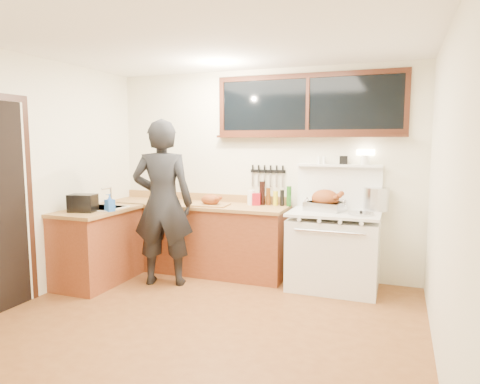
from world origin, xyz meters
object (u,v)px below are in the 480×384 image
at_px(vintage_stove, 334,248).
at_px(cutting_board, 211,201).
at_px(roast_turkey, 326,202).
at_px(man, 163,203).

xyz_separation_m(vintage_stove, cutting_board, (-1.52, -0.09, 0.49)).
distance_m(vintage_stove, roast_turkey, 0.55).
distance_m(cutting_board, roast_turkey, 1.41).
xyz_separation_m(vintage_stove, roast_turkey, (-0.12, 0.05, 0.53)).
bearing_deg(vintage_stove, man, -163.89).
xyz_separation_m(man, cutting_board, (0.41, 0.47, -0.02)).
xyz_separation_m(man, roast_turkey, (1.81, 0.61, 0.02)).
bearing_deg(cutting_board, vintage_stove, 3.23).
height_order(vintage_stove, roast_turkey, vintage_stove).
bearing_deg(roast_turkey, cutting_board, -174.46).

